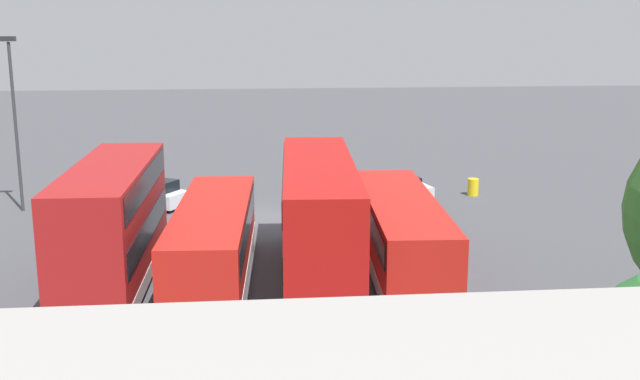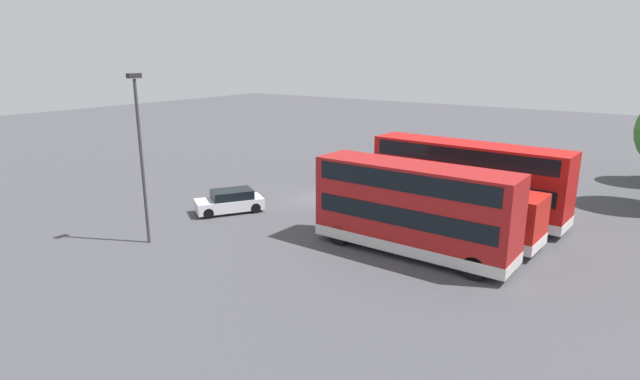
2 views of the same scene
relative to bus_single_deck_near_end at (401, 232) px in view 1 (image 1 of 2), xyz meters
The scene contains 9 objects.
ground_plane 10.39m from the bus_single_deck_near_end, 59.33° to the right, with size 140.00×140.00×0.00m, color #47474C.
bus_single_deck_near_end is the anchor object (origin of this frame).
bus_double_decker_second 3.41m from the bus_single_deck_near_end, 11.31° to the left, with size 3.24×11.93×4.55m.
bus_single_deck_third 7.16m from the bus_single_deck_near_end, ahead, with size 3.17×11.02×2.95m.
bus_double_decker_fourth 10.76m from the bus_single_deck_near_end, ahead, with size 2.80×10.16×4.55m.
car_hatchback_silver 16.09m from the bus_single_deck_near_end, 46.81° to the right, with size 4.47×3.73×1.43m.
car_small_green 11.33m from the bus_single_deck_near_end, 98.25° to the right, with size 4.87×2.79×1.43m.
lamp_post_tall 21.03m from the bus_single_deck_near_end, 33.29° to the right, with size 0.70×0.30×8.78m.
waste_bin_yellow 14.27m from the bus_single_deck_near_end, 117.69° to the right, with size 0.60×0.60×0.95m, color yellow.
Camera 1 is at (0.54, 36.67, 9.69)m, focal length 42.95 mm.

